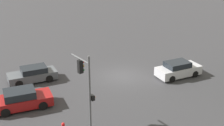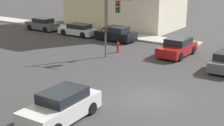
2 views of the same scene
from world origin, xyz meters
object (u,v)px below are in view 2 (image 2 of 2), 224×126
object	(u,v)px
traffic_signal	(111,17)
fire_hydrant	(118,47)
crossing_car_0	(177,47)
crossing_car_2	(62,106)
parked_car_0	(116,34)
parked_car_1	(79,30)
parked_car_2	(43,24)

from	to	relation	value
traffic_signal	fire_hydrant	distance (m)	3.43
crossing_car_0	crossing_car_2	xyz separation A→B (m)	(-14.11, -0.26, -0.01)
parked_car_0	parked_car_1	xyz separation A→B (m)	(-0.07, 4.88, -0.07)
crossing_car_0	crossing_car_2	world-z (taller)	crossing_car_0
parked_car_1	fire_hydrant	distance (m)	8.47
traffic_signal	parked_car_1	bearing A→B (deg)	-137.24
parked_car_0	parked_car_2	size ratio (longest dim) A/B	0.98
parked_car_0	fire_hydrant	world-z (taller)	parked_car_0
crossing_car_0	parked_car_2	distance (m)	17.98
crossing_car_2	fire_hydrant	size ratio (longest dim) A/B	4.60
crossing_car_2	parked_car_0	size ratio (longest dim) A/B	1.03
crossing_car_0	traffic_signal	bearing A→B (deg)	-46.95
parked_car_2	fire_hydrant	bearing A→B (deg)	164.44
traffic_signal	fire_hydrant	xyz separation A→B (m)	(1.80, 0.55, -2.86)
parked_car_0	parked_car_1	size ratio (longest dim) A/B	0.93
fire_hydrant	crossing_car_2	bearing A→B (deg)	-157.96
crossing_car_0	parked_car_2	size ratio (longest dim) A/B	1.03
traffic_signal	parked_car_2	distance (m)	15.06
traffic_signal	parked_car_2	bearing A→B (deg)	-125.03
crossing_car_0	crossing_car_2	distance (m)	14.11
crossing_car_0	parked_car_0	world-z (taller)	crossing_car_0
parked_car_0	fire_hydrant	xyz separation A→B (m)	(-3.75, -2.74, -0.21)
parked_car_2	parked_car_0	bearing A→B (deg)	-179.59
parked_car_1	parked_car_2	xyz separation A→B (m)	(-0.01, 5.60, 0.07)
traffic_signal	fire_hydrant	size ratio (longest dim) A/B	5.65
crossing_car_2	fire_hydrant	xyz separation A→B (m)	(12.19, 4.93, -0.20)
crossing_car_2	fire_hydrant	distance (m)	13.15
parked_car_1	fire_hydrant	world-z (taller)	parked_car_1
crossing_car_0	fire_hydrant	distance (m)	5.06
parked_car_2	fire_hydrant	xyz separation A→B (m)	(-3.68, -13.22, -0.21)
crossing_car_2	traffic_signal	bearing A→B (deg)	-159.47
traffic_signal	parked_car_1	world-z (taller)	traffic_signal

